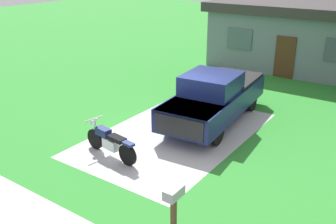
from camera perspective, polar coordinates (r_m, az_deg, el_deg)
ground_plane at (r=13.17m, az=1.23°, el=-3.28°), size 80.00×80.00×0.00m
driveway_pad at (r=13.17m, az=1.23°, el=-3.27°), size 4.41×7.23×0.01m
motorcycle at (r=11.65m, az=-8.69°, el=-4.48°), size 2.20×0.71×1.09m
pickup_truck at (r=14.05m, az=7.15°, el=2.40°), size 2.48×5.77×1.90m
mailbox at (r=8.06m, az=0.86°, el=-13.05°), size 0.26×0.48×1.26m
neighbor_house at (r=22.37m, az=19.45°, el=10.83°), size 9.60×5.60×3.50m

